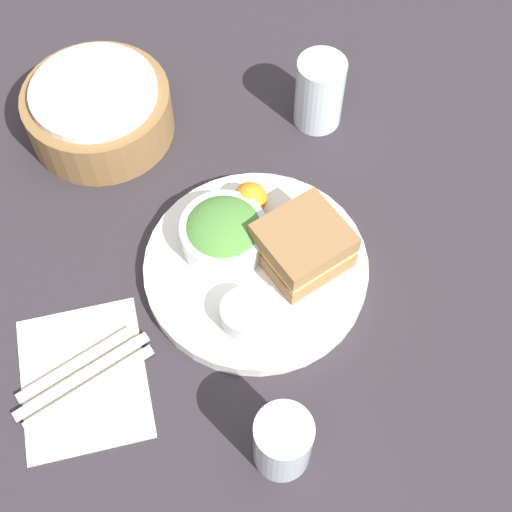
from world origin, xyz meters
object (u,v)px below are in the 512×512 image
plate (256,268)px  salad_bowl (224,232)px  drink_glass (319,92)px  dressing_cup (245,314)px  bread_basket (99,110)px  sandwich (303,246)px  spoon (76,364)px  water_glass (283,442)px  knife (83,376)px  fork (90,388)px

plate → salad_bowl: bearing=129.0°
plate → drink_glass: 0.28m
dressing_cup → bread_basket: (-0.13, 0.36, 0.00)m
sandwich → drink_glass: 0.26m
spoon → water_glass: (0.22, -0.16, 0.04)m
salad_bowl → sandwich: bearing=-26.5°
salad_bowl → drink_glass: drink_glass is taller
dressing_cup → spoon: 0.21m
drink_glass → bread_basket: (-0.31, 0.05, -0.01)m
drink_glass → knife: 0.51m
spoon → knife: bearing=90.0°
plate → sandwich: sandwich is taller
spoon → water_glass: size_ratio=1.58×
plate → salad_bowl: salad_bowl is taller
bread_basket → spoon: size_ratio=1.36×
knife → water_glass: (0.21, -0.14, 0.04)m
sandwich → fork: (-0.29, -0.10, -0.05)m
dressing_cup → bread_basket: bearing=110.1°
water_glass → drink_glass: bearing=69.5°
plate → drink_glass: size_ratio=2.61×
plate → dressing_cup: dressing_cup is taller
bread_basket → fork: 0.40m
plate → water_glass: (-0.03, -0.24, 0.04)m
knife → bread_basket: bearing=-122.5°
dressing_cup → drink_glass: drink_glass is taller
drink_glass → water_glass: (-0.18, -0.47, -0.01)m
dressing_cup → water_glass: (0.00, -0.16, 0.01)m
fork → water_glass: (0.20, -0.13, 0.04)m
water_glass → bread_basket: bearing=104.5°
sandwich → dressing_cup: sandwich is taller
spoon → bread_basket: bearing=-124.0°
plate → knife: plate is taller
dressing_cup → drink_glass: (0.18, 0.31, 0.02)m
salad_bowl → knife: (-0.20, -0.13, -0.04)m
dressing_cup → water_glass: bearing=-88.6°
plate → bread_basket: size_ratio=1.39×
plate → sandwich: (0.06, -0.01, 0.04)m
salad_bowl → drink_glass: size_ratio=1.01×
plate → drink_glass: (0.15, 0.23, 0.04)m
salad_bowl → knife: 0.25m
drink_glass → bread_basket: drink_glass is taller
sandwich → bread_basket: bread_basket is taller
knife → sandwich: bearing=175.0°
plate → drink_glass: bearing=57.5°
plate → spoon: 0.25m
bread_basket → knife: bearing=-100.9°
sandwich → spoon: sandwich is taller
sandwich → bread_basket: 0.37m
sandwich → dressing_cup: bearing=-143.0°
knife → fork: bearing=90.0°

